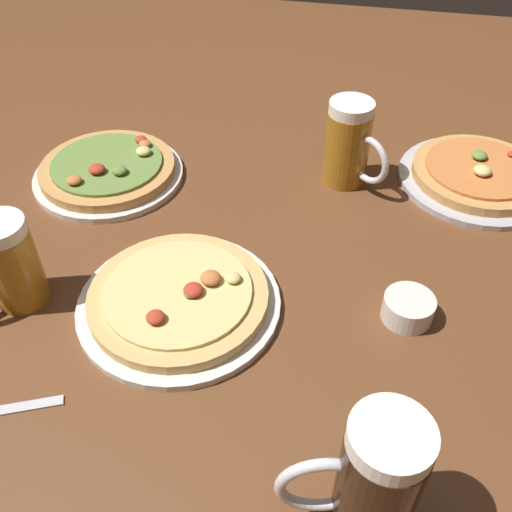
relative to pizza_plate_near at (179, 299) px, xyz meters
The scene contains 8 objects.
ground_plane 0.15m from the pizza_plate_near, 50.09° to the left, with size 2.40×2.40×0.03m, color brown.
pizza_plate_near is the anchor object (origin of this frame).
pizza_plate_far 0.62m from the pizza_plate_near, 42.68° to the left, with size 0.29×0.29×0.05m.
pizza_plate_side 0.37m from the pizza_plate_near, 128.58° to the left, with size 0.28×0.28×0.05m.
beer_mug_dark 0.39m from the pizza_plate_near, 41.56° to the right, with size 0.14×0.08×0.18m.
beer_mug_amber 0.25m from the pizza_plate_near, behind, with size 0.10×0.12×0.15m.
beer_mug_pale 0.43m from the pizza_plate_near, 60.70° to the left, with size 0.12×0.11×0.16m.
ramekin_sauce 0.33m from the pizza_plate_near, ahead, with size 0.07×0.07×0.04m, color silver.
Camera 1 is at (0.14, -0.65, 0.64)m, focal length 40.24 mm.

